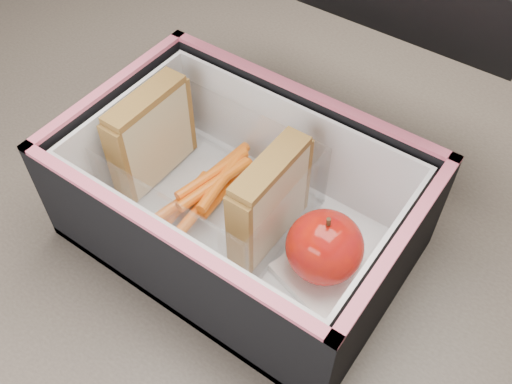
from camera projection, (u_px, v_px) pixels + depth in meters
kitchen_table at (321, 284)px, 0.62m from camera, size 1.20×0.80×0.75m
lunch_bag at (244, 190)px, 0.50m from camera, size 0.30×0.33×0.26m
plastic_tub at (209, 177)px, 0.53m from camera, size 0.18×0.13×0.07m
sandwich_left at (151, 136)px, 0.54m from camera, size 0.02×0.09×0.10m
sandwich_right at (270, 200)px, 0.49m from camera, size 0.02×0.09×0.10m
carrot_sticks at (205, 189)px, 0.54m from camera, size 0.05×0.13×0.03m
paper_napkin at (327, 272)px, 0.50m from camera, size 0.09×0.09×0.01m
red_apple at (325, 247)px, 0.48m from camera, size 0.07×0.07×0.07m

